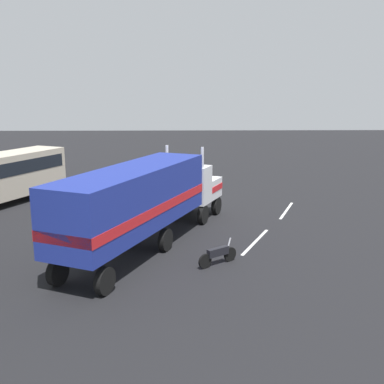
% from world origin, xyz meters
% --- Properties ---
extents(ground_plane, '(120.00, 120.00, 0.00)m').
position_xyz_m(ground_plane, '(0.00, 0.00, 0.00)').
color(ground_plane, black).
extents(lane_stripe_near, '(4.04, 2.04, 0.01)m').
position_xyz_m(lane_stripe_near, '(-5.88, -3.50, 0.01)').
color(lane_stripe_near, silver).
rests_on(lane_stripe_near, ground_plane).
extents(lane_stripe_mid, '(4.13, 1.82, 0.01)m').
position_xyz_m(lane_stripe_mid, '(0.29, -6.49, 0.01)').
color(lane_stripe_mid, silver).
rests_on(lane_stripe_mid, ground_plane).
extents(semi_truck, '(13.93, 8.10, 4.50)m').
position_xyz_m(semi_truck, '(-6.56, 2.03, 2.52)').
color(semi_truck, silver).
rests_on(semi_truck, ground_plane).
extents(person_bystander, '(0.34, 0.46, 1.63)m').
position_xyz_m(person_bystander, '(-3.00, 3.18, 0.89)').
color(person_bystander, '#2D3347').
rests_on(person_bystander, ground_plane).
extents(motorcycle, '(1.31, 1.77, 1.12)m').
position_xyz_m(motorcycle, '(-8.97, -1.33, 0.48)').
color(motorcycle, black).
rests_on(motorcycle, ground_plane).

